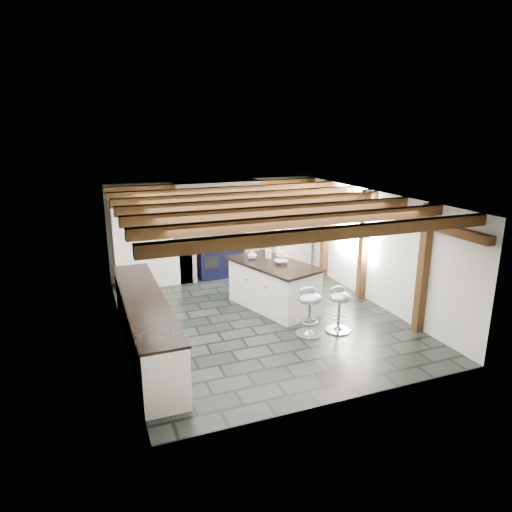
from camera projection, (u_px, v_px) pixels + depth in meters
name	position (u px, v px, depth m)	size (l,w,h in m)	color
ground	(259.00, 317.00, 8.76)	(6.00, 6.00, 0.00)	black
room_shell	(207.00, 249.00, 9.53)	(6.00, 6.03, 6.00)	white
range_cooker	(218.00, 258.00, 11.04)	(1.00, 0.63, 0.99)	black
kitchen_island	(274.00, 285.00, 9.11)	(1.51, 2.09, 1.24)	white
bar_stool_near	(339.00, 304.00, 8.03)	(0.46, 0.46, 0.83)	silver
bar_stool_far	(309.00, 306.00, 7.88)	(0.50, 0.50, 0.87)	silver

